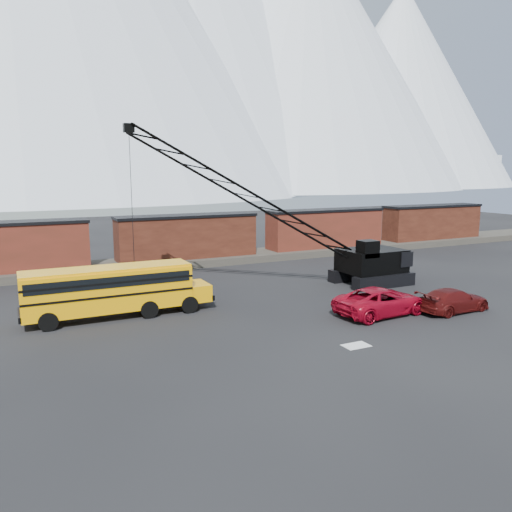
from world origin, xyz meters
The scene contains 12 objects.
ground centered at (0.00, 0.00, 0.00)m, with size 160.00×160.00×0.00m, color black.
mountain_ridge centered at (6.20, 282.78, 92.57)m, with size 800.00×340.00×240.00m.
gravel_berm centered at (0.00, 22.00, 0.35)m, with size 120.00×5.00×0.70m, color #49453C.
boxcar_west_near centered at (-16.00, 22.00, 2.76)m, with size 13.70×3.10×4.17m.
boxcar_mid centered at (0.00, 22.00, 2.76)m, with size 13.70×3.10×4.17m.
boxcar_east_near centered at (16.00, 22.00, 2.76)m, with size 13.70×3.10×4.17m.
boxcar_east_far centered at (32.00, 22.00, 2.76)m, with size 13.70×3.10×4.17m.
snow_patch centered at (0.50, -4.00, 0.01)m, with size 1.40×0.90×0.02m, color silver.
school_bus centered at (-9.77, 6.85, 1.79)m, with size 11.65×2.65×3.19m.
red_pickup centered at (5.46, -0.02, 0.88)m, with size 2.90×6.30×1.75m, color maroon.
maroon_suv centered at (10.10, -1.55, 0.76)m, with size 2.12×5.21×1.51m, color #470D0C.
crawler_crane centered at (1.10, 9.11, 6.87)m, with size 21.55×5.95×12.36m.
Camera 1 is at (-15.15, -23.98, 8.97)m, focal length 35.00 mm.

